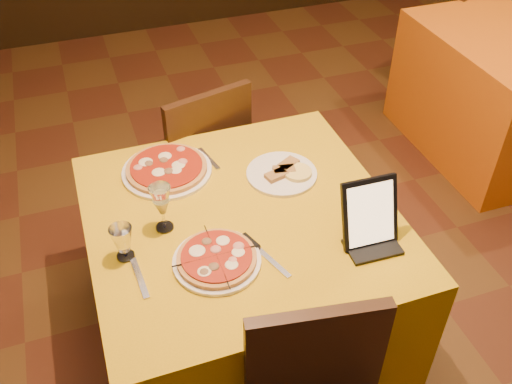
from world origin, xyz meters
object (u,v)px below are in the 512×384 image
object	(u,v)px
water_glass	(123,243)
pizza_far	(167,169)
main_table	(243,283)
pizza_near	(217,259)
wine_glass	(162,208)
chair_main_far	(193,158)
chair_side_far	(445,27)
tablet	(370,213)

from	to	relation	value
water_glass	pizza_far	bearing A→B (deg)	60.23
water_glass	main_table	bearing A→B (deg)	9.20
pizza_near	wine_glass	bearing A→B (deg)	120.05
main_table	pizza_near	world-z (taller)	pizza_near
pizza_far	chair_main_far	bearing A→B (deg)	66.00
chair_main_far	water_glass	bearing A→B (deg)	48.84
chair_side_far	pizza_far	distance (m)	2.65
tablet	pizza_far	bearing A→B (deg)	135.86
wine_glass	water_glass	distance (m)	0.18
chair_main_far	tablet	xyz separation A→B (m)	(0.37, -1.04, 0.41)
chair_main_far	water_glass	size ratio (longest dim) A/B	7.00
wine_glass	water_glass	world-z (taller)	wine_glass
main_table	wine_glass	xyz separation A→B (m)	(-0.28, 0.02, 0.47)
pizza_far	tablet	distance (m)	0.83
chair_main_far	pizza_near	bearing A→B (deg)	66.99
chair_side_far	tablet	size ratio (longest dim) A/B	3.73
wine_glass	tablet	world-z (taller)	tablet
water_glass	tablet	xyz separation A→B (m)	(0.80, -0.19, 0.06)
pizza_far	main_table	bearing A→B (deg)	-58.89
wine_glass	main_table	bearing A→B (deg)	-4.87
pizza_far	tablet	world-z (taller)	tablet
chair_side_far	pizza_near	size ratio (longest dim) A/B	3.09
pizza_near	pizza_far	world-z (taller)	same
chair_side_far	wine_glass	xyz separation A→B (m)	(-2.33, -1.67, 0.39)
main_table	tablet	distance (m)	0.67
main_table	pizza_far	xyz separation A→B (m)	(-0.20, 0.33, 0.39)
pizza_far	wine_glass	distance (m)	0.33
chair_main_far	water_glass	xyz separation A→B (m)	(-0.43, -0.85, 0.36)
main_table	wine_glass	bearing A→B (deg)	175.13
chair_main_far	chair_side_far	size ratio (longest dim) A/B	1.00
pizza_near	water_glass	xyz separation A→B (m)	(-0.28, 0.13, 0.05)
chair_side_far	tablet	bearing A→B (deg)	27.31
wine_glass	water_glass	bearing A→B (deg)	-148.74
tablet	main_table	bearing A→B (deg)	146.96
chair_main_far	chair_side_far	distance (m)	2.25
pizza_far	wine_glass	world-z (taller)	wine_glass
pizza_near	tablet	size ratio (longest dim) A/B	1.21
water_glass	tablet	bearing A→B (deg)	-13.21
chair_side_far	pizza_near	bearing A→B (deg)	18.76
pizza_far	water_glass	bearing A→B (deg)	-119.77
pizza_far	wine_glass	bearing A→B (deg)	-103.88
pizza_far	wine_glass	xyz separation A→B (m)	(-0.08, -0.31, 0.08)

